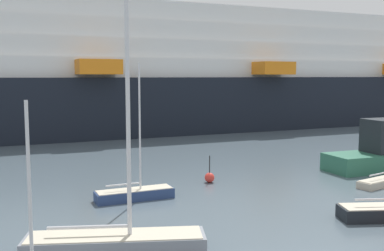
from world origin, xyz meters
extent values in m
cube|color=navy|center=(-4.55, 11.85, 0.26)|extent=(4.17, 1.42, 0.52)
cube|color=beige|center=(-4.55, 11.85, 0.54)|extent=(4.00, 1.32, 0.04)
cylinder|color=silver|center=(-4.23, 11.87, 3.82)|extent=(0.10, 0.10, 6.61)
cylinder|color=silver|center=(-5.15, 11.81, 0.87)|extent=(1.85, 0.21, 0.08)
cube|color=gray|center=(-6.75, 5.00, 0.32)|extent=(6.77, 3.08, 0.64)
cube|color=beige|center=(-6.75, 5.00, 0.66)|extent=(6.48, 2.90, 0.04)
cylinder|color=silver|center=(-6.24, 4.87, 5.35)|extent=(0.16, 0.16, 9.42)
cylinder|color=silver|center=(-7.68, 5.23, 0.99)|extent=(2.91, 0.84, 0.13)
cylinder|color=silver|center=(9.62, 9.91, 0.75)|extent=(1.91, 0.61, 0.08)
cylinder|color=silver|center=(-9.63, 1.81, 3.13)|extent=(0.10, 0.10, 5.39)
cylinder|color=silver|center=(5.07, 4.93, 0.94)|extent=(2.06, 0.64, 0.09)
cube|color=#2D6B51|center=(13.50, 13.88, 0.60)|extent=(8.62, 2.99, 1.19)
sphere|color=red|center=(0.57, 14.13, 0.30)|extent=(0.60, 0.60, 0.60)
cylinder|color=black|center=(0.57, 14.13, 1.13)|extent=(0.06, 0.06, 1.06)
cube|color=black|center=(6.16, 42.91, 3.14)|extent=(114.99, 23.82, 6.28)
cube|color=white|center=(6.16, 42.91, 7.31)|extent=(105.74, 21.28, 2.05)
cube|color=white|center=(6.16, 42.91, 9.36)|extent=(99.40, 20.00, 2.05)
cube|color=white|center=(6.16, 42.91, 11.42)|extent=(93.05, 18.73, 2.05)
cube|color=white|center=(6.16, 42.91, 13.47)|extent=(86.71, 17.45, 2.05)
cube|color=orange|center=(-3.24, 33.93, 7.31)|extent=(4.32, 3.47, 1.44)
cube|color=orange|center=(16.69, 35.31, 7.31)|extent=(4.32, 3.47, 1.44)
camera|label=1|loc=(-9.49, -11.25, 6.48)|focal=42.81mm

